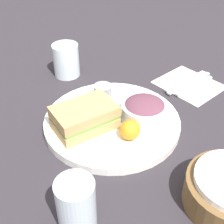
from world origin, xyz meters
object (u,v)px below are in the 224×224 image
at_px(dressing_cup, 103,93).
at_px(fork, 184,80).
at_px(sandwich, 85,117).
at_px(salad_bowl, 144,110).
at_px(water_glass, 66,60).
at_px(plate, 112,122).
at_px(drink_glass, 76,205).
at_px(spoon, 194,86).
at_px(knife, 189,83).

xyz_separation_m(dressing_cup, fork, (-0.25, 0.07, -0.03)).
distance_m(sandwich, dressing_cup, 0.12).
relative_size(salad_bowl, water_glass, 1.13).
relative_size(plate, dressing_cup, 6.97).
bearing_deg(dressing_cup, drink_glass, 42.38).
bearing_deg(sandwich, dressing_cup, -150.75).
relative_size(fork, water_glass, 1.75).
bearing_deg(spoon, drink_glass, -163.13).
relative_size(plate, drink_glass, 3.23).
height_order(dressing_cup, drink_glass, drink_glass).
bearing_deg(fork, salad_bowl, -163.79).
xyz_separation_m(plate, salad_bowl, (-0.06, 0.05, 0.04)).
distance_m(fork, water_glass, 0.35).
bearing_deg(fork, plate, -176.39).
bearing_deg(spoon, dressing_cup, 159.17).
xyz_separation_m(spoon, water_glass, (0.22, -0.30, 0.04)).
bearing_deg(knife, dressing_cup, 162.82).
relative_size(plate, salad_bowl, 2.97).
xyz_separation_m(fork, knife, (0.00, 0.02, 0.00)).
distance_m(plate, sandwich, 0.08).
bearing_deg(spoon, knife, 90.00).
relative_size(drink_glass, fork, 0.60).
bearing_deg(salad_bowl, knife, -170.71).
height_order(plate, dressing_cup, dressing_cup).
bearing_deg(spoon, fork, 90.00).
distance_m(salad_bowl, fork, 0.24).
distance_m(fork, spoon, 0.04).
relative_size(sandwich, dressing_cup, 3.24).
height_order(knife, spoon, same).
bearing_deg(spoon, plate, 176.39).
xyz_separation_m(sandwich, dressing_cup, (-0.10, -0.06, -0.01)).
relative_size(sandwich, drink_glass, 1.50).
xyz_separation_m(plate, sandwich, (0.07, -0.02, 0.04)).
xyz_separation_m(salad_bowl, drink_glass, (0.28, 0.11, 0.00)).
height_order(salad_bowl, drink_glass, drink_glass).
bearing_deg(water_glass, knife, 128.73).
bearing_deg(water_glass, fork, 130.70).
height_order(plate, drink_glass, drink_glass).
bearing_deg(water_glass, spoon, 126.91).
relative_size(dressing_cup, knife, 0.26).
bearing_deg(salad_bowl, drink_glass, 21.40).
relative_size(sandwich, salad_bowl, 1.38).
distance_m(sandwich, drink_glass, 0.24).
bearing_deg(sandwich, salad_bowl, 150.28).
distance_m(dressing_cup, drink_glass, 0.35).
bearing_deg(dressing_cup, plate, 64.14).
height_order(dressing_cup, fork, dressing_cup).
relative_size(dressing_cup, fork, 0.28).
bearing_deg(knife, water_glass, 131.40).
bearing_deg(plate, fork, -179.06).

